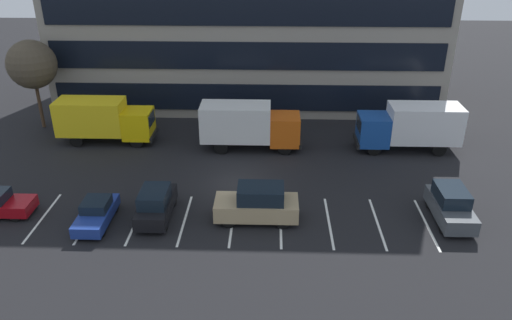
{
  "coord_description": "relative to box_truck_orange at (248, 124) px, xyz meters",
  "views": [
    {
      "loc": [
        2.16,
        -28.93,
        15.87
      ],
      "look_at": [
        1.2,
        0.87,
        1.4
      ],
      "focal_mm": 35.05,
      "sensor_mm": 36.0,
      "label": 1
    }
  ],
  "objects": [
    {
      "name": "suv_charcoal",
      "position": [
        12.13,
        -9.62,
        -1.02
      ],
      "size": [
        1.84,
        4.34,
        1.96
      ],
      "color": "#474C51",
      "rests_on": "ground_plane"
    },
    {
      "name": "bare_tree",
      "position": [
        -17.47,
        3.81,
        3.37
      ],
      "size": [
        3.89,
        3.89,
        7.3
      ],
      "color": "#473323",
      "rests_on": "ground_plane"
    },
    {
      "name": "suv_tan",
      "position": [
        0.99,
        -10.01,
        -0.92
      ],
      "size": [
        4.81,
        2.04,
        2.18
      ],
      "color": "tan",
      "rests_on": "ground_plane"
    },
    {
      "name": "lot_markings",
      "position": [
        -0.47,
        -10.2,
        -1.96
      ],
      "size": [
        22.54,
        5.4,
        0.01
      ],
      "color": "silver",
      "rests_on": "ground_plane"
    },
    {
      "name": "box_truck_yellow_all",
      "position": [
        -11.25,
        0.88,
        -0.04
      ],
      "size": [
        7.39,
        2.45,
        3.42
      ],
      "color": "yellow",
      "rests_on": "ground_plane"
    },
    {
      "name": "box_truck_orange",
      "position": [
        0.0,
        0.0,
        0.0
      ],
      "size": [
        7.54,
        2.5,
        3.5
      ],
      "color": "#D85914",
      "rests_on": "ground_plane"
    },
    {
      "name": "suv_black",
      "position": [
        -4.95,
        -9.98,
        -1.06
      ],
      "size": [
        1.77,
        4.18,
        1.89
      ],
      "color": "black",
      "rests_on": "ground_plane"
    },
    {
      "name": "box_truck_blue",
      "position": [
        12.11,
        0.14,
        0.01
      ],
      "size": [
        7.59,
        2.51,
        3.52
      ],
      "color": "#194799",
      "rests_on": "ground_plane"
    },
    {
      "name": "sedan_navy",
      "position": [
        -8.25,
        -10.66,
        -1.3
      ],
      "size": [
        1.65,
        3.94,
        1.41
      ],
      "color": "navy",
      "rests_on": "ground_plane"
    },
    {
      "name": "ground_plane",
      "position": [
        -0.47,
        -5.82,
        -1.97
      ],
      "size": [
        120.0,
        120.0,
        0.0
      ],
      "primitive_type": "plane",
      "color": "black"
    }
  ]
}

